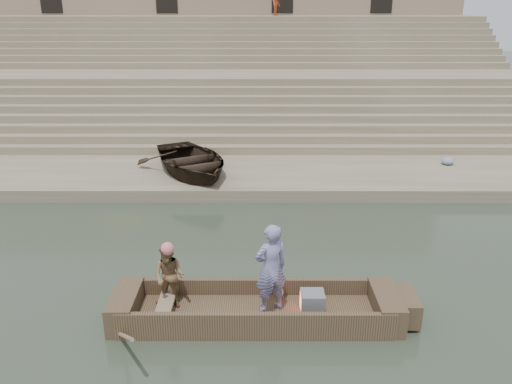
{
  "coord_description": "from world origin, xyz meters",
  "views": [
    {
      "loc": [
        3.45,
        -8.82,
        5.87
      ],
      "look_at": [
        3.43,
        3.23,
        1.4
      ],
      "focal_mm": 35.72,
      "sensor_mm": 36.0,
      "label": 1
    }
  ],
  "objects_px": {
    "standing_man": "(271,268)",
    "rowing_man": "(169,276)",
    "beached_rowboat": "(191,161)",
    "television": "(312,302)",
    "pedestrian": "(277,2)",
    "main_rowboat": "(256,315)"
  },
  "relations": [
    {
      "from": "main_rowboat",
      "to": "beached_rowboat",
      "type": "relative_size",
      "value": 1.17
    },
    {
      "from": "standing_man",
      "to": "rowing_man",
      "type": "relative_size",
      "value": 1.38
    },
    {
      "from": "rowing_man",
      "to": "television",
      "type": "distance_m",
      "value": 2.82
    },
    {
      "from": "standing_man",
      "to": "television",
      "type": "relative_size",
      "value": 3.96
    },
    {
      "from": "standing_man",
      "to": "television",
      "type": "bearing_deg",
      "value": 152.7
    },
    {
      "from": "rowing_man",
      "to": "standing_man",
      "type": "bearing_deg",
      "value": 12.01
    },
    {
      "from": "main_rowboat",
      "to": "rowing_man",
      "type": "height_order",
      "value": "rowing_man"
    },
    {
      "from": "beached_rowboat",
      "to": "pedestrian",
      "type": "relative_size",
      "value": 2.8
    },
    {
      "from": "rowing_man",
      "to": "beached_rowboat",
      "type": "relative_size",
      "value": 0.31
    },
    {
      "from": "rowing_man",
      "to": "beached_rowboat",
      "type": "distance_m",
      "value": 7.91
    },
    {
      "from": "television",
      "to": "rowing_man",
      "type": "bearing_deg",
      "value": 176.5
    },
    {
      "from": "standing_man",
      "to": "rowing_man",
      "type": "bearing_deg",
      "value": -28.28
    },
    {
      "from": "rowing_man",
      "to": "beached_rowboat",
      "type": "height_order",
      "value": "rowing_man"
    },
    {
      "from": "main_rowboat",
      "to": "rowing_man",
      "type": "bearing_deg",
      "value": 174.25
    },
    {
      "from": "rowing_man",
      "to": "pedestrian",
      "type": "bearing_deg",
      "value": 98.65
    },
    {
      "from": "standing_man",
      "to": "beached_rowboat",
      "type": "bearing_deg",
      "value": -97.13
    },
    {
      "from": "pedestrian",
      "to": "beached_rowboat",
      "type": "bearing_deg",
      "value": -173.34
    },
    {
      "from": "main_rowboat",
      "to": "beached_rowboat",
      "type": "distance_m",
      "value": 8.4
    },
    {
      "from": "television",
      "to": "pedestrian",
      "type": "height_order",
      "value": "pedestrian"
    },
    {
      "from": "rowing_man",
      "to": "beached_rowboat",
      "type": "bearing_deg",
      "value": 109.68
    },
    {
      "from": "main_rowboat",
      "to": "rowing_man",
      "type": "xyz_separation_m",
      "value": [
        -1.69,
        0.17,
        0.77
      ]
    },
    {
      "from": "television",
      "to": "pedestrian",
      "type": "relative_size",
      "value": 0.3
    }
  ]
}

